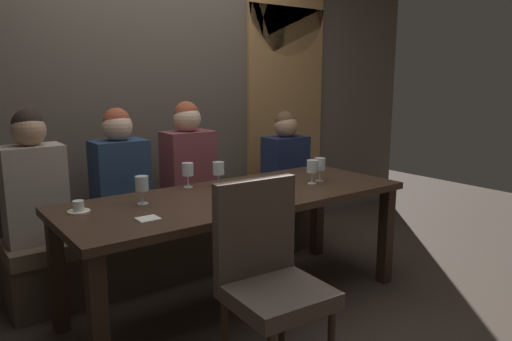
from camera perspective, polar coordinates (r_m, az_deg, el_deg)
ground at (r=3.27m, az=-1.99°, el=-15.47°), size 9.00×9.00×0.00m
back_wall_tiled at (r=3.98m, az=-12.41°, el=11.45°), size 6.00×0.12×3.00m
arched_door at (r=4.66m, az=3.56°, el=9.94°), size 0.90×0.05×2.55m
dining_table at (r=3.03m, az=-2.07°, el=-4.37°), size 2.20×0.84×0.74m
banquette_bench at (r=3.73m, az=-8.23°, el=-8.29°), size 2.50×0.44×0.45m
chair_near_side at (r=2.32m, az=1.42°, el=-11.73°), size 0.47×0.47×0.98m
diner_redhead at (r=3.23m, az=-25.02°, el=-1.03°), size 0.36×0.24×0.82m
diner_bearded at (r=3.39m, az=-15.92°, el=0.02°), size 0.36×0.24×0.81m
diner_far_end at (r=3.59m, az=-8.08°, el=1.15°), size 0.36×0.24×0.84m
diner_near_end at (r=4.12m, az=3.53°, el=1.77°), size 0.36×0.24×0.73m
wine_glass_center_front at (r=3.37m, az=7.63°, el=0.63°), size 0.08×0.08×0.16m
wine_glass_far_right at (r=3.18m, az=-8.14°, el=-0.00°), size 0.08×0.08×0.16m
wine_glass_end_right at (r=2.81m, az=-13.46°, el=-1.68°), size 0.08×0.08×0.16m
wine_glass_far_left at (r=3.28m, az=6.73°, el=0.37°), size 0.08×0.08×0.16m
wine_glass_near_left at (r=3.19m, az=-4.49°, el=0.18°), size 0.08×0.08×0.16m
espresso_cup at (r=2.77m, az=-20.40°, el=-4.15°), size 0.12×0.12×0.06m
dessert_plate at (r=3.07m, az=-0.38°, el=-2.20°), size 0.19×0.19×0.05m
fork_on_table at (r=2.97m, az=-2.32°, el=-2.88°), size 0.05×0.17×0.01m
folded_napkin at (r=2.53m, az=-12.75°, el=-5.65°), size 0.11×0.10×0.01m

